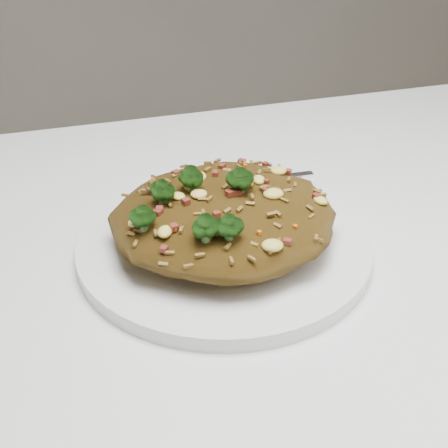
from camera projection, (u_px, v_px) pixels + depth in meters
The scene contains 4 objects.
dining_table at pixel (334, 366), 0.56m from camera, with size 1.20×0.80×0.75m.
plate at pixel (224, 245), 0.56m from camera, with size 0.26×0.26×0.01m, color white.
fried_rice at pixel (223, 209), 0.54m from camera, with size 0.20×0.18×0.07m.
fork at pixel (245, 181), 0.64m from camera, with size 0.16×0.03×0.00m.
Camera 1 is at (-0.21, -0.36, 1.07)m, focal length 50.00 mm.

